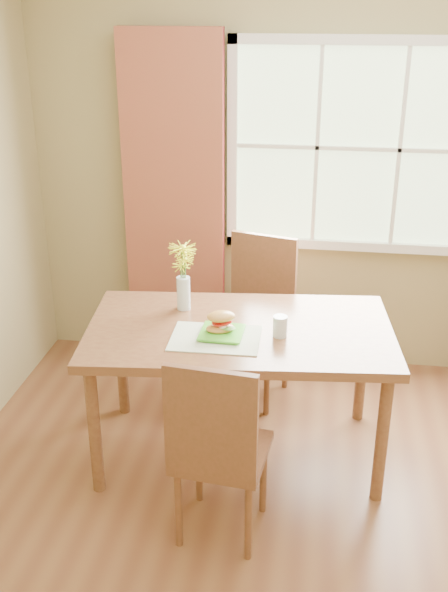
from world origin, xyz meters
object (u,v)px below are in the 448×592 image
chair_far (257,310)px  dining_table (240,341)px  chair_near (217,445)px  croissant_sandwich (221,322)px  water_glass (280,327)px  flower_vase (183,268)px

chair_far → dining_table: bearing=-76.6°
chair_near → dining_table: bearing=95.6°
chair_near → croissant_sandwich: (-0.08, 0.61, 0.31)m
chair_near → chair_far: chair_far is taller
croissant_sandwich → chair_near: bearing=-102.9°
dining_table → water_glass: size_ratio=15.13×
dining_table → flower_vase: size_ratio=4.37×
chair_near → croissant_sandwich: size_ratio=5.53×
chair_far → water_glass: 0.83m
dining_table → croissant_sandwich: (-0.09, -0.10, 0.15)m
water_glass → croissant_sandwich: bearing=-174.4°
water_glass → chair_near: bearing=-109.4°
chair_far → flower_vase: bearing=-110.1°
chair_near → water_glass: (0.22, 0.64, 0.29)m
chair_far → croissant_sandwich: chair_far is taller
water_glass → flower_vase: (-0.55, 0.26, 0.19)m
dining_table → flower_vase: 0.50m
croissant_sandwich → dining_table: bearing=28.6°
chair_near → chair_far: size_ratio=0.96×
dining_table → chair_near: (-0.01, -0.70, -0.16)m
dining_table → chair_far: (0.02, 0.69, -0.14)m
croissant_sandwich → water_glass: bearing=-14.4°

